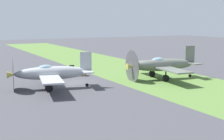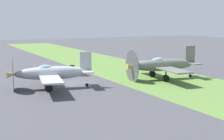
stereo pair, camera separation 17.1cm
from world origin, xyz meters
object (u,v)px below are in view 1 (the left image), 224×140
object	(u,v)px
supply_crate	(82,73)
fuel_drum	(72,69)
airplane_lead	(51,73)
airplane_wingman	(162,65)

from	to	relation	value
supply_crate	fuel_drum	bearing A→B (deg)	3.18
airplane_lead	airplane_wingman	size ratio (longest dim) A/B	0.95
airplane_wingman	supply_crate	distance (m)	9.24
airplane_wingman	supply_crate	size ratio (longest dim) A/B	11.58
airplane_wingman	fuel_drum	bearing A→B (deg)	44.83
airplane_lead	fuel_drum	bearing A→B (deg)	-20.46
airplane_lead	supply_crate	distance (m)	7.89
fuel_drum	supply_crate	bearing A→B (deg)	-176.82
supply_crate	airplane_lead	bearing A→B (deg)	136.18
airplane_wingman	fuel_drum	distance (m)	11.38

